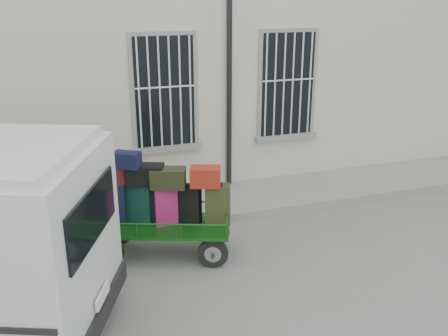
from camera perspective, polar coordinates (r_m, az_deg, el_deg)
ground at (r=8.30m, az=1.03°, el=-10.40°), size 80.00×80.00×0.00m
building at (r=12.57m, az=-7.62°, el=14.07°), size 24.00×5.15×6.00m
sidewalk at (r=10.15m, az=-3.17°, el=-4.17°), size 24.00×1.70×0.15m
luggage_cart at (r=8.13m, az=-7.42°, el=-4.03°), size 2.55×1.67×1.79m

